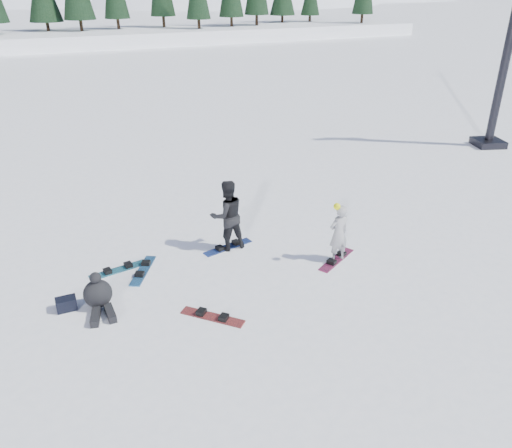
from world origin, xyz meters
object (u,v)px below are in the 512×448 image
(snowboarder_woman, at_px, (339,233))
(gear_bag, at_px, (66,304))
(snowboard_loose_c, at_px, (118,270))
(snowboarder_man, at_px, (227,215))
(seated_rider, at_px, (98,295))
(snowboard_loose_a, at_px, (143,271))
(snowboard_loose_b, at_px, (213,317))
(lift_tower, at_px, (503,72))

(snowboarder_woman, xyz_separation_m, gear_bag, (-6.88, 0.68, -0.68))
(snowboard_loose_c, bearing_deg, snowboarder_man, -10.53)
(snowboarder_man, xyz_separation_m, seated_rider, (-3.77, -1.47, -0.66))
(gear_bag, distance_m, snowboard_loose_a, 2.20)
(snowboard_loose_b, bearing_deg, lift_tower, 69.54)
(snowboard_loose_c, bearing_deg, snowboard_loose_a, -37.02)
(snowboarder_woman, bearing_deg, seated_rider, -9.87)
(snowboarder_man, height_order, snowboard_loose_a, snowboarder_man)
(snowboard_loose_c, relative_size, snowboard_loose_a, 1.00)
(seated_rider, distance_m, snowboard_loose_c, 1.69)
(seated_rider, xyz_separation_m, gear_bag, (-0.70, 0.26, -0.20))
(lift_tower, distance_m, snowboard_loose_a, 17.75)
(gear_bag, bearing_deg, snowboarder_man, 15.14)
(seated_rider, height_order, snowboard_loose_c, seated_rider)
(snowboard_loose_b, relative_size, snowboard_loose_c, 1.00)
(snowboarder_man, height_order, snowboard_loose_c, snowboarder_man)
(snowboard_loose_b, xyz_separation_m, snowboard_loose_a, (-0.96, 2.64, 0.00))
(snowboarder_man, distance_m, seated_rider, 4.10)
(gear_bag, bearing_deg, lift_tower, 15.58)
(snowboarder_woman, distance_m, snowboard_loose_a, 5.22)
(lift_tower, distance_m, snowboarder_woman, 13.62)
(gear_bag, relative_size, snowboard_loose_b, 0.30)
(snowboarder_man, xyz_separation_m, snowboard_loose_b, (-1.53, -2.90, -1.00))
(gear_bag, bearing_deg, snowboarder_woman, -5.61)
(snowboard_loose_a, bearing_deg, snowboard_loose_c, 92.80)
(lift_tower, height_order, snowboarder_man, lift_tower)
(snowboarder_woman, height_order, snowboard_loose_a, snowboarder_woman)
(seated_rider, relative_size, snowboard_loose_b, 0.74)
(snowboarder_man, height_order, seated_rider, snowboarder_man)
(lift_tower, relative_size, snowboarder_woman, 4.58)
(gear_bag, relative_size, snowboard_loose_c, 0.30)
(seated_rider, xyz_separation_m, snowboard_loose_b, (2.24, -1.43, -0.34))
(snowboarder_man, xyz_separation_m, gear_bag, (-4.47, -1.21, -0.86))
(lift_tower, xyz_separation_m, snowboard_loose_b, (-15.94, -6.95, -3.28))
(lift_tower, height_order, gear_bag, lift_tower)
(lift_tower, relative_size, snowboarder_man, 4.00)
(snowboard_loose_c, bearing_deg, seated_rider, -124.54)
(lift_tower, xyz_separation_m, seated_rider, (-18.18, -5.52, -2.95))
(snowboard_loose_a, bearing_deg, snowboard_loose_b, -129.93)
(lift_tower, distance_m, gear_bag, 19.85)
(seated_rider, bearing_deg, snowboard_loose_c, 71.42)
(snowboarder_man, relative_size, snowboard_loose_a, 1.35)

